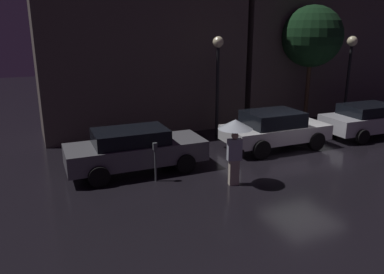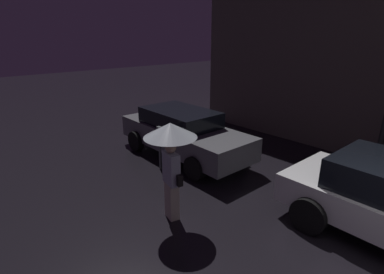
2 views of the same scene
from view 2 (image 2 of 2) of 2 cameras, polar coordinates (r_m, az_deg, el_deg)
The scene contains 4 objects.
building_facade_left at distance 11.65m, azimuth 26.23°, elevation 17.52°, with size 8.99×3.00×7.21m.
parked_car_grey at distance 8.96m, azimuth -1.73°, elevation 0.90°, with size 4.48×1.87×1.42m.
pedestrian_with_umbrella at distance 5.59m, azimuth -4.09°, elevation -1.47°, with size 1.00×1.00×2.00m.
parking_meter at distance 8.08m, azimuth -6.19°, elevation -1.17°, with size 0.12×0.10×1.22m.
Camera 2 is at (0.53, -4.22, 3.53)m, focal length 28.00 mm.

